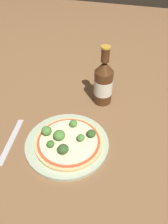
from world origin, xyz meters
The scene contains 12 objects.
ground_plane centered at (0.00, 0.00, 0.00)m, with size 3.00×3.00×0.00m, color brown.
plate centered at (0.01, 0.01, 0.01)m, with size 0.26×0.26×0.01m.
pizza centered at (0.01, 0.01, 0.02)m, with size 0.21×0.21×0.01m.
broccoli_floret_0 centered at (-0.01, 0.01, 0.04)m, with size 0.04×0.04×0.03m.
broccoli_floret_1 centered at (0.08, 0.04, 0.04)m, with size 0.03×0.03×0.02m.
broccoli_floret_2 centered at (0.05, 0.01, 0.04)m, with size 0.02×0.02×0.03m.
broccoli_floret_3 centered at (-0.06, 0.01, 0.04)m, with size 0.03×0.03×0.03m.
broccoli_floret_4 centered at (0.02, -0.04, 0.04)m, with size 0.03×0.03×0.03m.
broccoli_floret_5 centered at (0.01, 0.07, 0.04)m, with size 0.03×0.03×0.02m.
broccoli_floret_6 centered at (-0.03, -0.03, 0.04)m, with size 0.02×0.02×0.02m.
beer_bottle centered at (0.06, 0.25, 0.08)m, with size 0.07×0.07×0.22m.
fork centered at (-0.17, -0.03, 0.00)m, with size 0.05×0.19×0.00m.
Camera 1 is at (0.18, -0.39, 0.53)m, focal length 35.00 mm.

